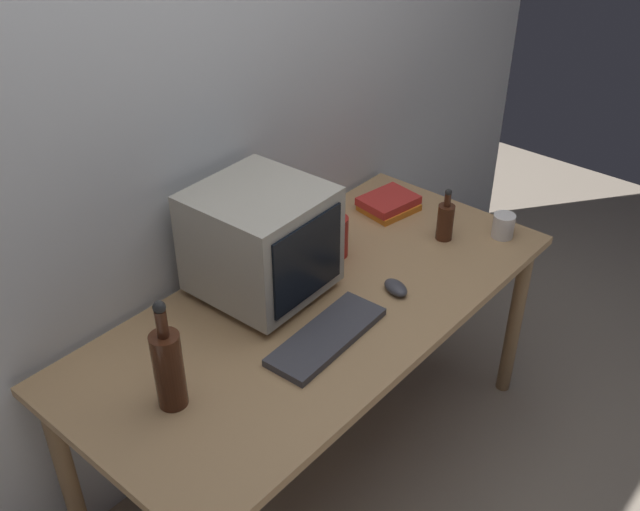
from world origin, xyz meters
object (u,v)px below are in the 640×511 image
(crt_monitor, at_px, (261,242))
(computer_mouse, at_px, (396,288))
(book_stack, at_px, (389,204))
(mug, at_px, (504,225))
(bottle_short, at_px, (445,220))
(keyboard, at_px, (327,336))
(bottle_tall, at_px, (168,367))
(metal_canister, at_px, (336,236))

(crt_monitor, relative_size, computer_mouse, 4.01)
(book_stack, bearing_deg, mug, -74.73)
(crt_monitor, xyz_separation_m, mug, (0.82, -0.43, -0.15))
(bottle_short, xyz_separation_m, book_stack, (0.04, 0.28, -0.05))
(keyboard, relative_size, bottle_tall, 1.22)
(computer_mouse, xyz_separation_m, metal_canister, (0.04, 0.29, 0.06))
(keyboard, relative_size, metal_canister, 2.80)
(bottle_tall, distance_m, book_stack, 1.24)
(computer_mouse, xyz_separation_m, bottle_tall, (-0.80, 0.16, 0.11))
(crt_monitor, height_order, bottle_short, crt_monitor)
(bottle_short, distance_m, book_stack, 0.28)
(bottle_tall, bearing_deg, metal_canister, 8.89)
(keyboard, bearing_deg, computer_mouse, -5.70)
(bottle_short, bearing_deg, book_stack, 82.49)
(book_stack, bearing_deg, metal_canister, -173.36)
(keyboard, height_order, bottle_short, bottle_short)
(computer_mouse, height_order, bottle_tall, bottle_tall)
(keyboard, height_order, book_stack, book_stack)
(computer_mouse, relative_size, metal_canister, 0.67)
(bottle_tall, bearing_deg, mug, -10.81)
(bottle_short, relative_size, book_stack, 0.89)
(metal_canister, bearing_deg, bottle_short, -34.22)
(book_stack, xyz_separation_m, mug, (0.12, -0.43, 0.02))
(bottle_tall, xyz_separation_m, book_stack, (1.23, 0.18, -0.10))
(crt_monitor, relative_size, bottle_short, 1.96)
(crt_monitor, bearing_deg, computer_mouse, -50.25)
(keyboard, distance_m, book_stack, 0.82)
(crt_monitor, bearing_deg, bottle_tall, -161.79)
(book_stack, height_order, mug, mug)
(book_stack, bearing_deg, bottle_tall, -171.80)
(bottle_short, relative_size, mug, 1.70)
(crt_monitor, xyz_separation_m, computer_mouse, (0.28, -0.33, -0.17))
(bottle_tall, bearing_deg, book_stack, 8.20)
(book_stack, distance_m, metal_canister, 0.38)
(mug, bearing_deg, bottle_short, 134.74)
(crt_monitor, distance_m, metal_canister, 0.35)
(keyboard, height_order, bottle_tall, bottle_tall)
(book_stack, bearing_deg, crt_monitor, -179.67)
(crt_monitor, height_order, bottle_tall, crt_monitor)
(bottle_tall, height_order, mug, bottle_tall)
(bottle_tall, relative_size, book_stack, 1.49)
(computer_mouse, distance_m, bottle_tall, 0.83)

